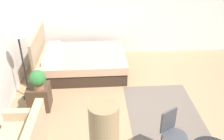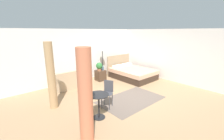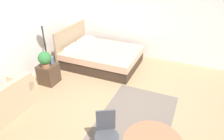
{
  "view_description": "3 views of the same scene",
  "coord_description": "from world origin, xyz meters",
  "px_view_note": "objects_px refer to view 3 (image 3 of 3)",
  "views": [
    {
      "loc": [
        -4.26,
        1.05,
        3.37
      ],
      "look_at": [
        0.19,
        0.76,
        0.87
      ],
      "focal_mm": 40.84,
      "sensor_mm": 36.0,
      "label": 1
    },
    {
      "loc": [
        -4.2,
        -3.68,
        2.46
      ],
      "look_at": [
        -0.23,
        0.87,
        0.89
      ],
      "focal_mm": 24.23,
      "sensor_mm": 36.0,
      "label": 2
    },
    {
      "loc": [
        -3.42,
        -1.14,
        3.0
      ],
      "look_at": [
        0.4,
        0.52,
        0.68
      ],
      "focal_mm": 32.82,
      "sensor_mm": 36.0,
      "label": 3
    }
  ],
  "objects_px": {
    "nightstand": "(49,74)",
    "potted_plant": "(45,59)",
    "vase": "(51,60)",
    "cafe_chair_near_window": "(106,130)",
    "bed": "(100,56)",
    "floor_lamp": "(42,29)"
  },
  "relations": [
    {
      "from": "nightstand",
      "to": "floor_lamp",
      "type": "distance_m",
      "value": 1.18
    },
    {
      "from": "floor_lamp",
      "to": "vase",
      "type": "bearing_deg",
      "value": -126.62
    },
    {
      "from": "floor_lamp",
      "to": "cafe_chair_near_window",
      "type": "bearing_deg",
      "value": -124.68
    },
    {
      "from": "nightstand",
      "to": "vase",
      "type": "distance_m",
      "value": 0.38
    },
    {
      "from": "potted_plant",
      "to": "floor_lamp",
      "type": "xyz_separation_m",
      "value": [
        0.5,
        0.38,
        0.56
      ]
    },
    {
      "from": "nightstand",
      "to": "potted_plant",
      "type": "xyz_separation_m",
      "value": [
        -0.1,
        -0.05,
        0.5
      ]
    },
    {
      "from": "floor_lamp",
      "to": "cafe_chair_near_window",
      "type": "distance_m",
      "value": 3.38
    },
    {
      "from": "bed",
      "to": "potted_plant",
      "type": "xyz_separation_m",
      "value": [
        -1.6,
        0.74,
        0.48
      ]
    },
    {
      "from": "nightstand",
      "to": "vase",
      "type": "height_order",
      "value": "vase"
    },
    {
      "from": "potted_plant",
      "to": "vase",
      "type": "distance_m",
      "value": 0.26
    },
    {
      "from": "bed",
      "to": "vase",
      "type": "distance_m",
      "value": 1.6
    },
    {
      "from": "vase",
      "to": "floor_lamp",
      "type": "relative_size",
      "value": 0.11
    },
    {
      "from": "nightstand",
      "to": "vase",
      "type": "bearing_deg",
      "value": -20.54
    },
    {
      "from": "bed",
      "to": "nightstand",
      "type": "relative_size",
      "value": 4.19
    },
    {
      "from": "potted_plant",
      "to": "vase",
      "type": "xyz_separation_m",
      "value": [
        0.22,
        0.0,
        -0.14
      ]
    },
    {
      "from": "floor_lamp",
      "to": "cafe_chair_near_window",
      "type": "height_order",
      "value": "floor_lamp"
    },
    {
      "from": "floor_lamp",
      "to": "nightstand",
      "type": "bearing_deg",
      "value": -140.47
    },
    {
      "from": "bed",
      "to": "potted_plant",
      "type": "distance_m",
      "value": 1.83
    },
    {
      "from": "potted_plant",
      "to": "cafe_chair_near_window",
      "type": "height_order",
      "value": "potted_plant"
    },
    {
      "from": "floor_lamp",
      "to": "bed",
      "type": "bearing_deg",
      "value": -45.3
    },
    {
      "from": "bed",
      "to": "potted_plant",
      "type": "bearing_deg",
      "value": 155.22
    },
    {
      "from": "potted_plant",
      "to": "vase",
      "type": "relative_size",
      "value": 2.23
    }
  ]
}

